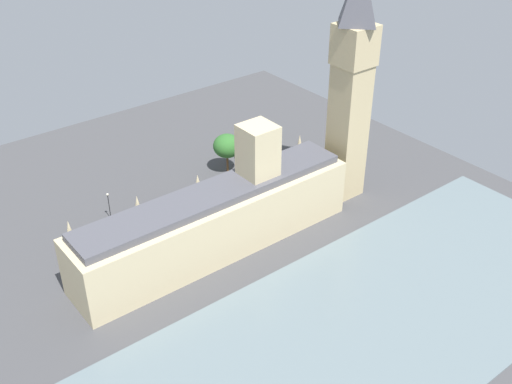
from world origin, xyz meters
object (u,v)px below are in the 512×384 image
at_px(plane_tree_opposite_hall, 253,140).
at_px(plane_tree_by_river_gate, 227,146).
at_px(pedestrian_midblock, 194,224).
at_px(clock_tower, 352,79).
at_px(pedestrian_under_trees, 214,216).
at_px(parliament_building, 219,217).
at_px(car_dark_green_kerbside, 256,184).
at_px(car_yellow_cab_trailing, 124,239).
at_px(street_lamp_near_tower, 108,201).
at_px(car_silver_corner, 216,200).
at_px(double_decker_bus_leading, 176,206).

height_order(plane_tree_opposite_hall, plane_tree_by_river_gate, plane_tree_by_river_gate).
bearing_deg(pedestrian_midblock, clock_tower, 143.03).
distance_m(pedestrian_under_trees, plane_tree_opposite_hall, 28.82).
relative_size(parliament_building, car_dark_green_kerbside, 14.97).
xyz_separation_m(parliament_building, car_yellow_cab_trailing, (13.99, 15.70, -6.73)).
relative_size(parliament_building, car_yellow_cab_trailing, 15.33).
distance_m(car_dark_green_kerbside, pedestrian_midblock, 21.99).
relative_size(parliament_building, street_lamp_near_tower, 9.20).
distance_m(parliament_building, car_silver_corner, 18.41).
relative_size(car_silver_corner, plane_tree_by_river_gate, 0.46).
height_order(pedestrian_midblock, street_lamp_near_tower, street_lamp_near_tower).
xyz_separation_m(car_silver_corner, street_lamp_near_tower, (9.65, 22.70, 3.84)).
bearing_deg(double_decker_bus_leading, plane_tree_opposite_hall, 107.61).
height_order(car_yellow_cab_trailing, pedestrian_midblock, car_yellow_cab_trailing).
distance_m(car_silver_corner, pedestrian_under_trees, 6.44).
height_order(car_dark_green_kerbside, plane_tree_opposite_hall, plane_tree_opposite_hall).
bearing_deg(car_yellow_cab_trailing, plane_tree_opposite_hall, -74.06).
distance_m(parliament_building, plane_tree_by_river_gate, 32.68).
xyz_separation_m(parliament_building, pedestrian_midblock, (9.77, 0.28, -6.85)).
height_order(pedestrian_under_trees, street_lamp_near_tower, street_lamp_near_tower).
bearing_deg(clock_tower, pedestrian_under_trees, 72.81).
height_order(double_decker_bus_leading, pedestrian_midblock, double_decker_bus_leading).
relative_size(pedestrian_midblock, street_lamp_near_tower, 0.25).
distance_m(double_decker_bus_leading, pedestrian_midblock, 6.62).
xyz_separation_m(clock_tower, plane_tree_by_river_gate, (25.69, 16.16, -22.05)).
xyz_separation_m(car_dark_green_kerbside, car_yellow_cab_trailing, (-0.45, 36.91, -0.00)).
bearing_deg(pedestrian_under_trees, car_dark_green_kerbside, 97.01).
distance_m(parliament_building, pedestrian_under_trees, 12.81).
height_order(car_silver_corner, plane_tree_by_river_gate, plane_tree_by_river_gate).
distance_m(car_dark_green_kerbside, pedestrian_under_trees, 16.99).
distance_m(clock_tower, double_decker_bus_leading, 48.80).
distance_m(car_silver_corner, street_lamp_near_tower, 24.97).
height_order(double_decker_bus_leading, street_lamp_near_tower, street_lamp_near_tower).
distance_m(car_dark_green_kerbside, car_silver_corner, 12.13).
xyz_separation_m(clock_tower, double_decker_bus_leading, (16.25, 37.45, -26.73)).
height_order(clock_tower, car_yellow_cab_trailing, clock_tower).
relative_size(clock_tower, car_silver_corner, 11.91).
bearing_deg(double_decker_bus_leading, car_dark_green_kerbside, 86.21).
relative_size(clock_tower, pedestrian_under_trees, 35.04).
xyz_separation_m(clock_tower, car_yellow_cab_trailing, (14.16, 52.26, -28.48)).
height_order(car_silver_corner, double_decker_bus_leading, double_decker_bus_leading).
xyz_separation_m(pedestrian_under_trees, plane_tree_by_river_gate, (15.90, -15.48, 6.58)).
distance_m(car_dark_green_kerbside, car_yellow_cab_trailing, 36.91).
bearing_deg(plane_tree_opposite_hall, car_dark_green_kerbside, 145.92).
bearing_deg(car_dark_green_kerbside, car_yellow_cab_trailing, 90.69).
bearing_deg(plane_tree_opposite_hall, pedestrian_under_trees, 123.39).
bearing_deg(car_silver_corner, pedestrian_midblock, -61.45).
xyz_separation_m(car_dark_green_kerbside, car_silver_corner, (0.10, 12.13, 0.01)).
relative_size(car_yellow_cab_trailing, pedestrian_midblock, 2.42).
height_order(parliament_building, street_lamp_near_tower, parliament_building).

